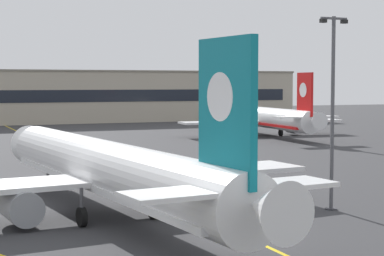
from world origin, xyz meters
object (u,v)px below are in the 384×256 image
(airliner_foreground, at_px, (108,170))
(airliner_background, at_px, (264,118))
(apron_lamp_post, at_px, (332,110))
(safety_cone_by_nose_gear, at_px, (81,182))

(airliner_foreground, distance_m, airliner_background, 73.83)
(apron_lamp_post, bearing_deg, airliner_foreground, 168.70)
(airliner_background, height_order, safety_cone_by_nose_gear, airliner_background)
(airliner_background, relative_size, safety_cone_by_nose_gear, 71.34)
(apron_lamp_post, bearing_deg, safety_cone_by_nose_gear, 128.07)
(airliner_foreground, relative_size, apron_lamp_post, 2.90)
(airliner_background, xyz_separation_m, safety_cone_by_nose_gear, (-42.45, -43.78, -2.93))
(airliner_foreground, height_order, safety_cone_by_nose_gear, airliner_foreground)
(airliner_background, height_order, apron_lamp_post, apron_lamp_post)
(airliner_background, distance_m, safety_cone_by_nose_gear, 61.05)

